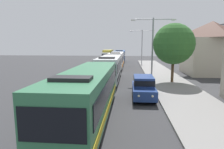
% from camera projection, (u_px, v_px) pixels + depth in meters
% --- Properties ---
extents(bus_lead, '(2.58, 11.28, 3.21)m').
position_uv_depth(bus_lead, '(88.00, 92.00, 11.77)').
color(bus_lead, '#33724C').
rests_on(bus_lead, ground_plane).
extents(bus_second_in_line, '(2.58, 10.44, 3.21)m').
position_uv_depth(bus_second_in_line, '(110.00, 67.00, 24.57)').
color(bus_second_in_line, silver).
rests_on(bus_second_in_line, ground_plane).
extents(bus_middle, '(2.58, 11.37, 3.21)m').
position_uv_depth(bus_middle, '(116.00, 60.00, 37.34)').
color(bus_middle, silver).
rests_on(bus_middle, ground_plane).
extents(bus_fourth_in_line, '(2.58, 11.06, 3.21)m').
position_uv_depth(bus_fourth_in_line, '(120.00, 56.00, 50.56)').
color(bus_fourth_in_line, '#284C8C').
rests_on(bus_fourth_in_line, ground_plane).
extents(white_suv, '(1.86, 4.64, 1.90)m').
position_uv_depth(white_suv, '(143.00, 86.00, 16.54)').
color(white_suv, navy).
rests_on(white_suv, ground_plane).
extents(box_truck_oncoming, '(2.35, 7.42, 3.15)m').
position_uv_depth(box_truck_oncoming, '(108.00, 55.00, 51.86)').
color(box_truck_oncoming, white).
rests_on(box_truck_oncoming, ground_plane).
extents(streetlamp_mid, '(5.56, 0.28, 7.75)m').
position_uv_depth(streetlamp_mid, '(153.00, 42.00, 24.63)').
color(streetlamp_mid, gray).
rests_on(streetlamp_mid, sidewalk).
extents(streetlamp_far, '(5.84, 0.28, 7.81)m').
position_uv_depth(streetlamp_far, '(142.00, 43.00, 45.24)').
color(streetlamp_far, gray).
rests_on(streetlamp_far, sidewalk).
extents(roadside_tree, '(4.76, 4.76, 6.88)m').
position_uv_depth(roadside_tree, '(174.00, 44.00, 22.46)').
color(roadside_tree, '#4C3823').
rests_on(roadside_tree, sidewalk).
extents(house_distant_gabled, '(7.70, 7.81, 8.09)m').
position_uv_depth(house_distant_gabled, '(211.00, 47.00, 29.62)').
color(house_distant_gabled, '#BCB29E').
rests_on(house_distant_gabled, ground_plane).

